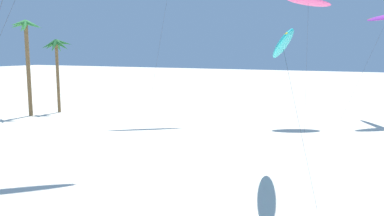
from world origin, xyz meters
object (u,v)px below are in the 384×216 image
(flying_kite_8, at_px, (283,44))
(flying_kite_9, at_px, (308,2))
(palm_tree_0, at_px, (27,40))
(palm_tree_1, at_px, (57,53))

(flying_kite_8, bearing_deg, flying_kite_9, 95.92)
(flying_kite_9, bearing_deg, flying_kite_8, -84.08)
(palm_tree_0, distance_m, flying_kite_9, 30.75)
(palm_tree_0, distance_m, flying_kite_8, 32.98)
(palm_tree_1, bearing_deg, flying_kite_9, 11.07)
(palm_tree_1, bearing_deg, flying_kite_8, -24.89)
(palm_tree_1, height_order, flying_kite_8, flying_kite_8)
(palm_tree_0, bearing_deg, flying_kite_9, 16.97)
(palm_tree_1, xyz_separation_m, flying_kite_8, (30.16, -13.99, 0.66))
(flying_kite_9, bearing_deg, palm_tree_0, -163.03)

